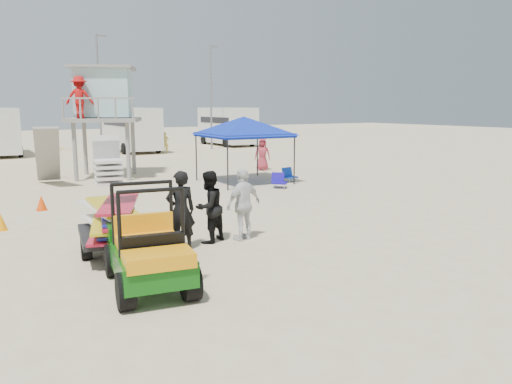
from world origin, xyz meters
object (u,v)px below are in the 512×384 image
surf_trailer (112,214)px  lifeguard_tower (100,97)px  utility_cart (147,242)px  canopy_blue (244,120)px  man_left (181,211)px

surf_trailer → lifeguard_tower: bearing=76.1°
utility_cart → lifeguard_tower: bearing=78.1°
surf_trailer → lifeguard_tower: size_ratio=0.54×
utility_cart → canopy_blue: canopy_blue is taller
man_left → lifeguard_tower: bearing=-88.5°
man_left → utility_cart: bearing=62.1°
utility_cart → canopy_blue: size_ratio=0.77×
surf_trailer → man_left: (1.52, -0.30, -0.04)m
utility_cart → man_left: utility_cart is taller
utility_cart → surf_trailer: size_ratio=0.98×
lifeguard_tower → canopy_blue: lifeguard_tower is taller
lifeguard_tower → canopy_blue: bearing=-45.2°
utility_cart → canopy_blue: 13.40m
utility_cart → surf_trailer: surf_trailer is taller
utility_cart → man_left: bearing=53.2°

